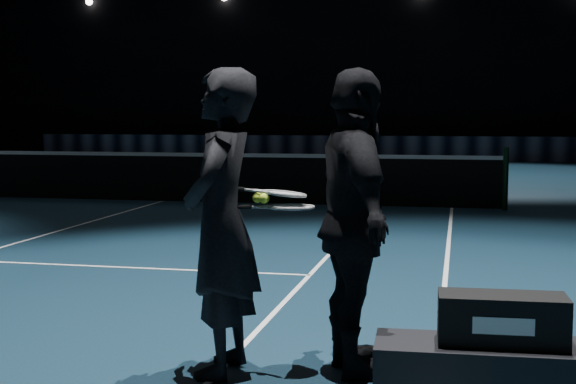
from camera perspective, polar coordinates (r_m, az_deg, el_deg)
name	(u,v)px	position (r m, az deg, el deg)	size (l,w,h in m)	color
floor	(160,202)	(15.58, -9.06, -0.70)	(36.00, 36.00, 0.00)	#0D1C31
wall_back	(321,33)	(33.10, 2.33, 11.26)	(30.00, 30.00, 0.00)	black
court_lines	(160,202)	(15.58, -9.06, -0.68)	(10.98, 23.78, 0.01)	white
net_post_right	(505,179)	(14.51, 15.20, 0.91)	(0.10, 0.10, 1.10)	black
net_mesh	(160,179)	(15.54, -9.08, 0.95)	(12.80, 0.02, 0.86)	black
net_tape	(160,154)	(15.51, -9.11, 2.66)	(12.80, 0.03, 0.07)	white
sponsor_backdrop	(309,147)	(30.49, 1.50, 3.20)	(22.00, 0.15, 0.90)	black
player_bench	(500,381)	(4.66, 14.87, -12.84)	(1.37, 0.46, 0.41)	black
racket_bag	(502,319)	(4.56, 14.98, -8.74)	(0.69, 0.29, 0.27)	black
bag_signature	(503,326)	(4.42, 15.08, -9.21)	(0.32, 0.00, 0.09)	white
player_a	(221,222)	(5.11, -4.77, -2.16)	(0.71, 0.47, 1.95)	black
player_b	(355,223)	(5.09, 4.80, -2.20)	(1.14, 0.48, 1.95)	black
racket_lower	(292,207)	(5.07, 0.28, -1.08)	(0.68, 0.22, 0.03)	black
racket_upper	(284,194)	(5.10, -0.27, -0.11)	(0.68, 0.22, 0.03)	black
tennis_balls	(261,196)	(5.07, -1.92, -0.26)	(0.12, 0.10, 0.12)	gold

